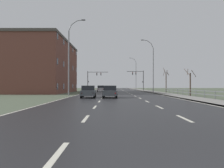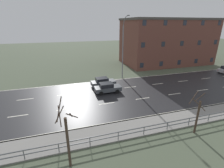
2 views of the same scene
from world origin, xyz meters
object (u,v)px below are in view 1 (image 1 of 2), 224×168
street_lamp_left_bank (69,58)px  traffic_signal_right (138,77)px  car_far_right (109,92)px  car_far_left (88,92)px  street_lamp_distant (135,74)px  car_near_right (100,88)px  street_lamp_midground (152,67)px  traffic_signal_left (92,77)px  brick_building (41,67)px

street_lamp_left_bank → traffic_signal_right: bearing=64.2°
car_far_right → car_far_left: bearing=-179.3°
street_lamp_left_bank → street_lamp_distant: bearing=71.9°
street_lamp_left_bank → car_near_right: bearing=81.6°
street_lamp_midground → traffic_signal_left: size_ratio=1.95×
street_lamp_distant → traffic_signal_left: bearing=-127.9°
street_lamp_left_bank → car_far_right: bearing=-38.1°
brick_building → car_far_right: bearing=-53.3°
traffic_signal_left → traffic_signal_right: bearing=6.1°
street_lamp_midground → car_far_left: bearing=-122.8°
car_far_left → brick_building: bearing=119.2°
traffic_signal_right → car_near_right: (-10.74, -6.28, -3.21)m
car_far_left → car_far_right: 2.75m
street_lamp_midground → brick_building: size_ratio=0.50×
street_lamp_distant → car_near_right: bearing=-116.9°
car_far_right → street_lamp_distant: bearing=80.3°
street_lamp_left_bank → traffic_signal_left: (1.05, 27.95, -1.74)m
traffic_signal_right → brick_building: 27.11m
car_far_left → car_far_right: bearing=-1.7°
street_lamp_midground → car_near_right: 15.92m
car_far_right → brick_building: bearing=126.9°
traffic_signal_left → car_far_left: (2.29, -32.75, -3.10)m
street_lamp_midground → street_lamp_left_bank: street_lamp_left_bank is taller
street_lamp_midground → car_near_right: size_ratio=2.69×
car_near_right → brick_building: (-12.67, -7.28, 4.92)m
car_far_left → traffic_signal_right: bearing=70.2°
street_lamp_distant → car_far_left: 52.03m
brick_building → traffic_signal_left: bearing=49.7°
street_lamp_left_bank → car_far_right: (6.10, -4.78, -4.83)m
street_lamp_midground → street_lamp_distant: street_lamp_distant is taller
street_lamp_left_bank → car_far_right: size_ratio=2.81×
traffic_signal_left → car_near_right: (2.36, -4.88, -3.10)m
traffic_signal_left → car_far_left: traffic_signal_left is taller
street_lamp_midground → street_lamp_left_bank: size_ratio=0.98×
traffic_signal_left → car_far_right: size_ratio=1.41×
street_lamp_distant → brick_building: street_lamp_distant is taller
street_lamp_distant → car_far_left: size_ratio=2.79×
car_far_left → brick_building: brick_building is taller
street_lamp_distant → street_lamp_left_bank: (-14.90, -45.70, -0.06)m
street_lamp_midground → car_far_left: size_ratio=2.71×
traffic_signal_left → brick_building: brick_building is taller
street_lamp_left_bank → car_far_right: 9.13m
car_far_left → street_lamp_distant: bearing=74.9°
street_lamp_distant → brick_building: 38.44m
car_far_right → traffic_signal_right: bearing=76.9°
street_lamp_left_bank → car_far_left: bearing=-55.1°
street_lamp_midground → traffic_signal_right: 16.37m
traffic_signal_right → car_far_right: bearing=-103.3°
street_lamp_midground → traffic_signal_left: 20.38m
street_lamp_midground → car_far_right: bearing=-116.2°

